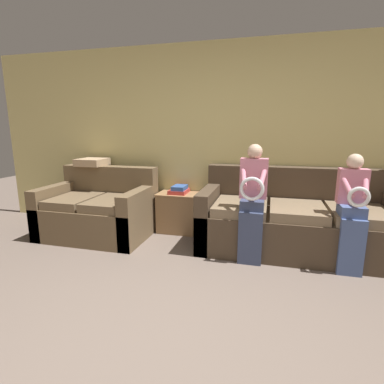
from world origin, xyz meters
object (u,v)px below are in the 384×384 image
Objects in this scene: child_right_seated at (352,208)px; book_stack at (179,190)px; throw_pillow at (92,162)px; child_left_seated at (252,198)px; couch_side at (99,212)px; side_shelf at (179,212)px; couch_main at (295,222)px.

child_right_seated is 3.85× the size of book_stack.
throw_pillow is (-1.29, -0.07, 0.36)m from book_stack.
child_left_seated is 4.11× the size of book_stack.
book_stack is 1.34m from throw_pillow.
couch_side is 3.69× the size of throw_pillow.
throw_pillow is (-0.28, 0.34, 0.63)m from couch_side.
book_stack is (1.02, 0.41, 0.28)m from couch_side.
child_right_seated is 2.01× the size of side_shelf.
couch_main reaches higher than book_stack.
child_left_seated reaches higher than couch_main.
child_left_seated is (-0.49, -0.42, 0.36)m from couch_main.
book_stack is at bearing 161.14° from child_right_seated.
child_right_seated is at bearing -10.57° from throw_pillow.
side_shelf is (1.02, 0.40, -0.04)m from couch_side.
throw_pillow reaches higher than book_stack.
child_left_seated reaches higher than child_right_seated.
child_left_seated is at bearing -7.69° from couch_side.
throw_pillow reaches higher than couch_side.
couch_side is 0.77m from throw_pillow.
couch_main is 2.55m from couch_side.
child_right_seated is 3.39m from throw_pillow.
couch_side is at bearing -158.19° from book_stack.
throw_pillow is at bearing -176.84° from book_stack.
child_right_seated reaches higher than throw_pillow.
couch_main is at bearing -3.94° from throw_pillow.
couch_main is 1.57m from book_stack.
throw_pillow is (-3.32, 0.62, 0.30)m from child_right_seated.
side_shelf is (-2.02, 0.68, -0.37)m from child_right_seated.
book_stack is at bearing 82.25° from side_shelf.
book_stack is (0.00, 0.01, 0.32)m from side_shelf.
side_shelf is 1.46m from throw_pillow.
side_shelf is 0.32m from book_stack.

